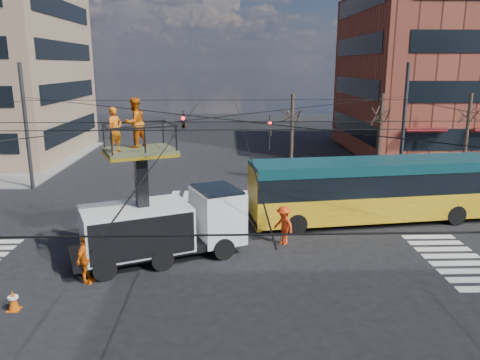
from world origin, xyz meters
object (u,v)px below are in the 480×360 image
Objects in this scene: traffic_cone at (13,300)px; worker_ground at (86,259)px; city_bus at (375,189)px; flagger at (284,225)px; utility_truck at (162,209)px.

worker_ground reaches higher than traffic_cone.
city_bus reaches higher than flagger.
traffic_cone is at bearing -157.23° from city_bus.
utility_truck is 5.48m from flagger.
utility_truck is at bearing -32.33° from worker_ground.
worker_ground is at bearing -160.23° from city_bus.
traffic_cone is 11.07m from flagger.
flagger is at bearing -48.92° from worker_ground.
utility_truck reaches higher than traffic_cone.
traffic_cone is (-14.60, -8.59, -1.37)m from city_bus.
traffic_cone is (-4.39, -4.21, -1.76)m from utility_truck.
worker_ground is (-2.54, -2.25, -1.18)m from utility_truck.
flagger is (5.17, 1.34, -1.23)m from utility_truck.
flagger is (9.56, 5.55, 0.53)m from traffic_cone.
worker_ground is at bearing -160.91° from utility_truck.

